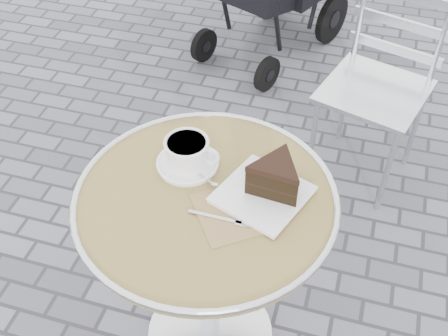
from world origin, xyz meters
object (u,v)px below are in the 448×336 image
(cappuccino_set, at_px, (188,155))
(bistro_chair, at_px, (387,62))
(cafe_table, at_px, (207,236))
(cake_plate_set, at_px, (272,181))

(cappuccino_set, distance_m, bistro_chair, 1.13)
(cafe_table, xyz_separation_m, cappuccino_set, (-0.08, 0.10, 0.20))
(cappuccino_set, height_order, bistro_chair, bistro_chair)
(cafe_table, height_order, cappuccino_set, cappuccino_set)
(cappuccino_set, bearing_deg, bistro_chair, 60.09)
(cafe_table, relative_size, cake_plate_set, 2.17)
(cafe_table, xyz_separation_m, cake_plate_set, (0.17, 0.06, 0.22))
(cake_plate_set, bearing_deg, cappuccino_set, -170.28)
(cake_plate_set, distance_m, bistro_chair, 1.09)
(cafe_table, distance_m, cappuccino_set, 0.24)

